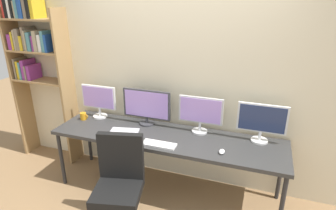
{
  "coord_description": "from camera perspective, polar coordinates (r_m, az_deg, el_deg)",
  "views": [
    {
      "loc": [
        0.95,
        -2.05,
        2.2
      ],
      "look_at": [
        0.0,
        0.65,
        1.09
      ],
      "focal_mm": 30.14,
      "sensor_mm": 36.0,
      "label": 1
    }
  ],
  "objects": [
    {
      "name": "laptop_closed",
      "position": [
        3.24,
        -8.93,
        -5.57
      ],
      "size": [
        0.36,
        0.28,
        0.02
      ],
      "primitive_type": "cube",
      "rotation": [
        0.0,
        0.0,
        0.22
      ],
      "color": "silver",
      "rests_on": "desk"
    },
    {
      "name": "coffee_mug",
      "position": [
        3.71,
        -16.73,
        -2.17
      ],
      "size": [
        0.11,
        0.08,
        0.09
      ],
      "color": "orange",
      "rests_on": "desk"
    },
    {
      "name": "bookshelf",
      "position": [
        4.11,
        -25.42,
        9.41
      ],
      "size": [
        0.83,
        0.28,
        2.24
      ],
      "color": "#9E7A4C",
      "rests_on": "ground_plane"
    },
    {
      "name": "keyboard_main",
      "position": [
        2.97,
        -1.81,
        -7.97
      ],
      "size": [
        0.36,
        0.13,
        0.02
      ],
      "primitive_type": "cube",
      "color": "silver",
      "rests_on": "desk"
    },
    {
      "name": "monitor_center_left",
      "position": [
        3.36,
        -4.36,
        -0.17
      ],
      "size": [
        0.59,
        0.18,
        0.43
      ],
      "color": "#38383D",
      "rests_on": "desk"
    },
    {
      "name": "office_chair",
      "position": [
        2.91,
        -9.74,
        -17.31
      ],
      "size": [
        0.53,
        0.54,
        0.99
      ],
      "color": "#2D2D33",
      "rests_on": "ground_plane"
    },
    {
      "name": "computer_mouse",
      "position": [
        2.89,
        10.83,
        -9.23
      ],
      "size": [
        0.06,
        0.1,
        0.03
      ],
      "primitive_type": "ellipsoid",
      "color": "silver",
      "rests_on": "desk"
    },
    {
      "name": "desk",
      "position": [
        3.19,
        -0.3,
        -6.96
      ],
      "size": [
        2.61,
        0.68,
        0.74
      ],
      "color": "#333333",
      "rests_on": "ground_plane"
    },
    {
      "name": "monitor_far_left",
      "position": [
        3.66,
        -13.82,
        1.06
      ],
      "size": [
        0.47,
        0.18,
        0.42
      ],
      "color": "silver",
      "rests_on": "desk"
    },
    {
      "name": "monitor_center_right",
      "position": [
        3.17,
        6.58,
        -1.57
      ],
      "size": [
        0.5,
        0.18,
        0.42
      ],
      "color": "silver",
      "rests_on": "desk"
    },
    {
      "name": "wall_back",
      "position": [
        3.33,
        2.12,
        5.55
      ],
      "size": [
        5.01,
        0.1,
        2.6
      ],
      "color": "beige",
      "rests_on": "ground_plane"
    },
    {
      "name": "monitor_far_right",
      "position": [
        3.11,
        18.44,
        -3.08
      ],
      "size": [
        0.51,
        0.18,
        0.42
      ],
      "color": "silver",
      "rests_on": "desk"
    }
  ]
}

